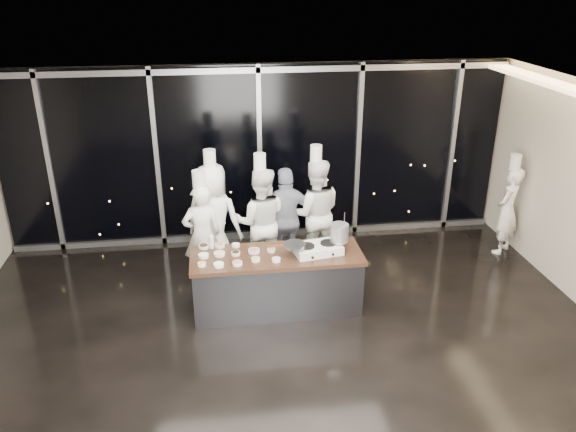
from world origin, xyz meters
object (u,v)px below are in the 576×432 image
at_px(chef_far_left, 202,234).
at_px(chef_left, 213,220).
at_px(chef_center, 261,221).
at_px(chef_side, 507,209).
at_px(frying_pan, 294,245).
at_px(stock_pot, 339,233).
at_px(chef_right, 315,212).
at_px(stove, 317,249).
at_px(demo_counter, 277,281).
at_px(guest, 287,219).

distance_m(chef_far_left, chef_left, 0.38).
xyz_separation_m(chef_far_left, chef_center, (0.94, 0.22, 0.07)).
bearing_deg(chef_side, frying_pan, -23.38).
distance_m(stock_pot, chef_right, 1.34).
height_order(stove, chef_left, chef_left).
distance_m(chef_left, chef_center, 0.77).
distance_m(demo_counter, chef_far_left, 1.46).
distance_m(stove, chef_center, 1.36).
bearing_deg(stove, chef_right, 70.84).
distance_m(chef_far_left, chef_right, 1.91).
height_order(stock_pot, chef_center, chef_center).
relative_size(stock_pot, guest, 0.15).
relative_size(demo_counter, stove, 3.37).
relative_size(stock_pot, chef_left, 0.12).
xyz_separation_m(stove, frying_pan, (-0.34, -0.05, 0.10)).
bearing_deg(chef_far_left, frying_pan, 129.33).
bearing_deg(guest, chef_right, -173.45).
bearing_deg(stock_pot, guest, 116.41).
bearing_deg(demo_counter, chef_far_left, 138.95).
bearing_deg(chef_right, chef_side, -176.40).
xyz_separation_m(stove, chef_right, (0.21, 1.36, -0.02)).
bearing_deg(frying_pan, chef_far_left, 132.21).
bearing_deg(chef_center, guest, -158.99).
distance_m(chef_far_left, guest, 1.41).
bearing_deg(chef_right, stock_pot, 99.14).
bearing_deg(chef_side, demo_counter, -25.40).
distance_m(demo_counter, stock_pot, 1.16).
xyz_separation_m(chef_center, chef_side, (4.32, 0.16, -0.11)).
bearing_deg(chef_side, stock_pot, -21.36).
bearing_deg(chef_left, stock_pot, 167.41).
bearing_deg(frying_pan, stove, -1.48).
relative_size(chef_right, chef_side, 1.16).
xyz_separation_m(chef_center, chef_right, (0.92, 0.20, 0.02)).
bearing_deg(chef_center, stove, 129.58).
relative_size(chef_center, chef_side, 1.14).
height_order(demo_counter, chef_far_left, chef_far_left).
relative_size(demo_counter, guest, 1.39).
xyz_separation_m(stove, chef_far_left, (-1.65, 0.95, -0.11)).
bearing_deg(chef_side, stove, -22.44).
xyz_separation_m(frying_pan, chef_side, (3.96, 1.38, -0.25)).
bearing_deg(stock_pot, chef_side, 21.23).
bearing_deg(chef_center, chef_right, -159.36).
distance_m(chef_center, chef_right, 0.94).
bearing_deg(stove, chef_far_left, 139.81).
relative_size(demo_counter, stock_pot, 9.41).
distance_m(chef_right, chef_side, 3.40).
relative_size(stove, chef_far_left, 0.38).
relative_size(guest, chef_right, 0.85).
xyz_separation_m(frying_pan, guest, (0.07, 1.31, -0.18)).
bearing_deg(demo_counter, frying_pan, -17.84).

